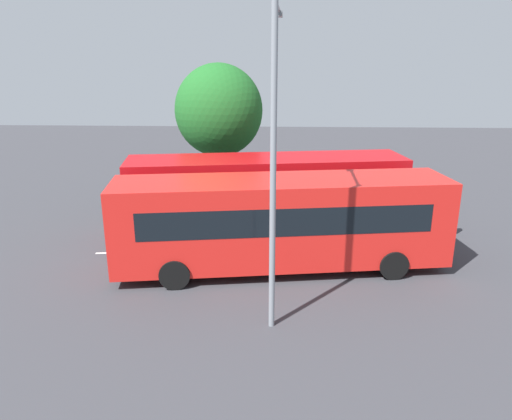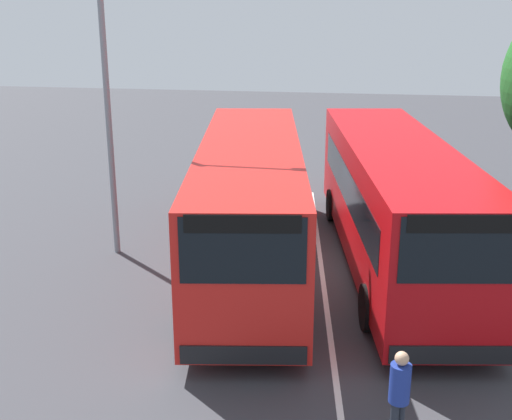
{
  "view_description": "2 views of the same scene",
  "coord_description": "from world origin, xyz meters",
  "px_view_note": "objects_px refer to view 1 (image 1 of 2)",
  "views": [
    {
      "loc": [
        -0.15,
        -17.33,
        7.06
      ],
      "look_at": [
        -0.92,
        0.95,
        1.25
      ],
      "focal_mm": 33.8,
      "sensor_mm": 36.0,
      "label": 1
    },
    {
      "loc": [
        15.72,
        0.79,
        6.55
      ],
      "look_at": [
        1.46,
        -1.48,
        1.94
      ],
      "focal_mm": 45.78,
      "sensor_mm": 36.0,
      "label": 2
    }
  ],
  "objects_px": {
    "street_lamp": "(274,152)",
    "depot_tree": "(219,111)",
    "pedestrian": "(451,214)",
    "bus_center_left": "(267,192)",
    "bus_far_left": "(282,221)"
  },
  "relations": [
    {
      "from": "bus_center_left",
      "to": "pedestrian",
      "type": "relative_size",
      "value": 7.03
    },
    {
      "from": "pedestrian",
      "to": "depot_tree",
      "type": "bearing_deg",
      "value": -77.79
    },
    {
      "from": "bus_far_left",
      "to": "bus_center_left",
      "type": "xyz_separation_m",
      "value": [
        -0.58,
        3.63,
        0.0
      ]
    },
    {
      "from": "street_lamp",
      "to": "bus_far_left",
      "type": "bearing_deg",
      "value": -2.67
    },
    {
      "from": "bus_far_left",
      "to": "street_lamp",
      "type": "relative_size",
      "value": 1.37
    },
    {
      "from": "pedestrian",
      "to": "depot_tree",
      "type": "distance_m",
      "value": 11.67
    },
    {
      "from": "bus_far_left",
      "to": "depot_tree",
      "type": "bearing_deg",
      "value": 101.98
    },
    {
      "from": "street_lamp",
      "to": "depot_tree",
      "type": "height_order",
      "value": "street_lamp"
    },
    {
      "from": "bus_center_left",
      "to": "pedestrian",
      "type": "bearing_deg",
      "value": -10.26
    },
    {
      "from": "bus_far_left",
      "to": "bus_center_left",
      "type": "height_order",
      "value": "same"
    },
    {
      "from": "bus_far_left",
      "to": "depot_tree",
      "type": "xyz_separation_m",
      "value": [
        -3.07,
        8.33,
        2.79
      ]
    },
    {
      "from": "bus_far_left",
      "to": "street_lamp",
      "type": "height_order",
      "value": "street_lamp"
    },
    {
      "from": "bus_far_left",
      "to": "pedestrian",
      "type": "xyz_separation_m",
      "value": [
        6.89,
        3.43,
        -0.81
      ]
    },
    {
      "from": "pedestrian",
      "to": "street_lamp",
      "type": "xyz_separation_m",
      "value": [
        -7.19,
        -6.94,
        3.84
      ]
    },
    {
      "from": "pedestrian",
      "to": "bus_far_left",
      "type": "bearing_deg",
      "value": -25.11
    }
  ]
}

